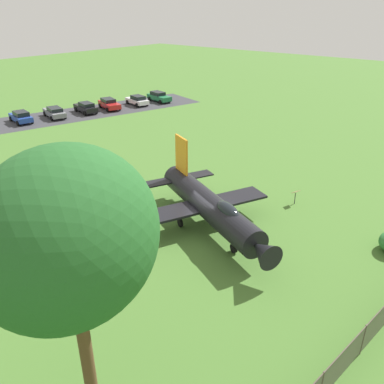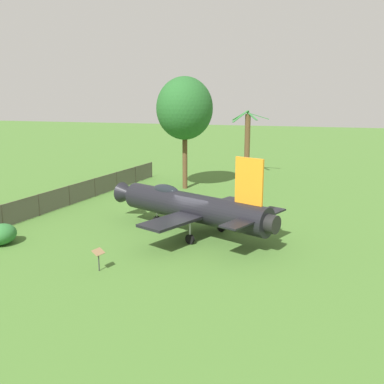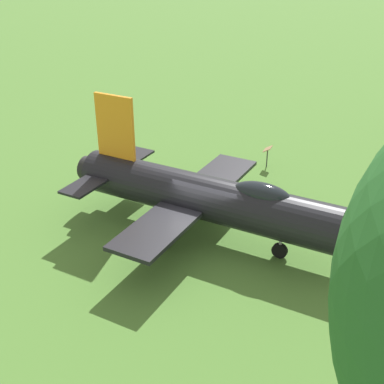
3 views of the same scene
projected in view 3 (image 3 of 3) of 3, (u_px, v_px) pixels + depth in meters
The scene contains 3 objects.
ground_plane at pixel (204, 235), 20.37m from camera, with size 200.00×200.00×0.00m, color #47722D.
display_jet at pixel (213, 198), 19.38m from camera, with size 9.07×12.25×5.30m.
info_plaque at pixel (267, 152), 26.04m from camera, with size 0.69×0.55×1.14m.
Camera 3 is at (17.28, 1.00, 10.89)m, focal length 46.74 mm.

